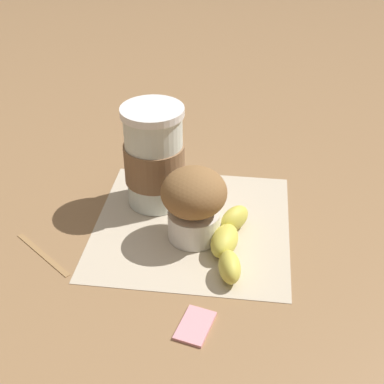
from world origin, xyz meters
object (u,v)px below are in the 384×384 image
(coffee_cup, at_px, (154,158))
(banana, at_px, (229,241))
(muffin, at_px, (194,202))
(sugar_packet, at_px, (195,325))

(coffee_cup, xyz_separation_m, banana, (0.13, -0.07, -0.05))
(muffin, relative_size, banana, 0.68)
(banana, bearing_deg, sugar_packet, -87.44)
(coffee_cup, height_order, banana, coffee_cup)
(coffee_cup, bearing_deg, sugar_packet, -55.12)
(muffin, distance_m, sugar_packet, 0.16)
(banana, bearing_deg, muffin, 166.33)
(coffee_cup, relative_size, banana, 0.99)
(muffin, bearing_deg, sugar_packet, -67.91)
(coffee_cup, distance_m, sugar_packet, 0.25)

